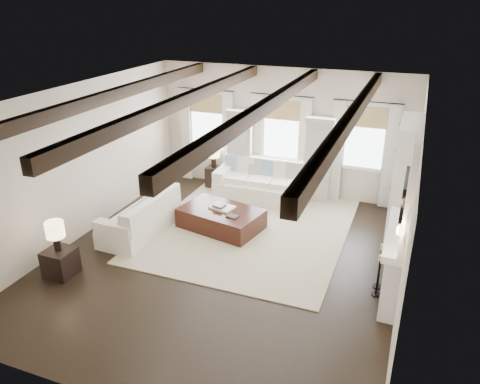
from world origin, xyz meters
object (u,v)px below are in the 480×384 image
at_px(ottoman, 221,219).
at_px(side_table_back, 214,177).
at_px(sofa_back, 262,183).
at_px(sofa_left, 143,218).
at_px(side_table_front, 60,262).

height_order(ottoman, side_table_back, side_table_back).
xyz_separation_m(ottoman, side_table_back, (-1.14, 2.16, 0.05)).
bearing_deg(sofa_back, side_table_back, 171.31).
relative_size(sofa_back, sofa_left, 1.13).
relative_size(sofa_back, side_table_back, 4.10).
xyz_separation_m(side_table_front, side_table_back, (0.89, 4.94, 0.03)).
height_order(sofa_left, ottoman, sofa_left).
xyz_separation_m(ottoman, side_table_front, (-2.03, -2.78, 0.03)).
height_order(sofa_back, ottoman, sofa_back).
distance_m(ottoman, side_table_front, 3.44).
distance_m(side_table_front, side_table_back, 5.02).
bearing_deg(sofa_left, side_table_back, 83.45).
distance_m(sofa_left, side_table_back, 3.01).
xyz_separation_m(sofa_back, side_table_front, (-2.33, -4.72, -0.15)).
bearing_deg(ottoman, side_table_back, 129.55).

